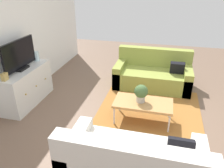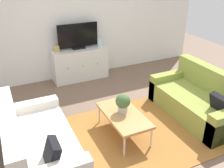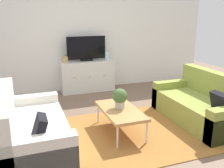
{
  "view_description": "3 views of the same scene",
  "coord_description": "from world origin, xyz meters",
  "px_view_note": "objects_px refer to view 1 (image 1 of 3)",
  "views": [
    {
      "loc": [
        -3.36,
        -0.33,
        2.32
      ],
      "look_at": [
        0.0,
        0.51,
        0.63
      ],
      "focal_mm": 35.41,
      "sensor_mm": 36.0,
      "label": 1
    },
    {
      "loc": [
        -1.64,
        -2.95,
        2.52
      ],
      "look_at": [
        0.0,
        0.51,
        0.63
      ],
      "focal_mm": 40.56,
      "sensor_mm": 36.0,
      "label": 2
    },
    {
      "loc": [
        -1.42,
        -3.4,
        1.8
      ],
      "look_at": [
        0.0,
        0.51,
        0.63
      ],
      "focal_mm": 40.55,
      "sensor_mm": 36.0,
      "label": 3
    }
  ],
  "objects_px": {
    "potted_plant": "(141,93)",
    "flat_screen_tv": "(19,55)",
    "couch_left_side": "(133,168)",
    "mantel_clock": "(5,77)",
    "tv_console": "(26,86)",
    "coffee_table": "(143,104)",
    "glass_vase": "(36,56)",
    "couch_right_side": "(153,74)"
  },
  "relations": [
    {
      "from": "couch_right_side",
      "to": "tv_console",
      "type": "distance_m",
      "value": 2.77
    },
    {
      "from": "couch_left_side",
      "to": "glass_vase",
      "type": "bearing_deg",
      "value": 50.57
    },
    {
      "from": "couch_left_side",
      "to": "mantel_clock",
      "type": "bearing_deg",
      "value": 68.22
    },
    {
      "from": "couch_right_side",
      "to": "mantel_clock",
      "type": "bearing_deg",
      "value": 129.11
    },
    {
      "from": "potted_plant",
      "to": "mantel_clock",
      "type": "height_order",
      "value": "mantel_clock"
    },
    {
      "from": "couch_left_side",
      "to": "mantel_clock",
      "type": "xyz_separation_m",
      "value": [
        0.95,
        2.37,
        0.52
      ]
    },
    {
      "from": "potted_plant",
      "to": "glass_vase",
      "type": "distance_m",
      "value": 2.36
    },
    {
      "from": "tv_console",
      "to": "flat_screen_tv",
      "type": "relative_size",
      "value": 1.37
    },
    {
      "from": "flat_screen_tv",
      "to": "couch_left_side",
      "type": "bearing_deg",
      "value": -121.21
    },
    {
      "from": "flat_screen_tv",
      "to": "mantel_clock",
      "type": "relative_size",
      "value": 6.97
    },
    {
      "from": "couch_left_side",
      "to": "flat_screen_tv",
      "type": "distance_m",
      "value": 2.89
    },
    {
      "from": "couch_right_side",
      "to": "coffee_table",
      "type": "relative_size",
      "value": 1.7
    },
    {
      "from": "tv_console",
      "to": "glass_vase",
      "type": "relative_size",
      "value": 6.38
    },
    {
      "from": "potted_plant",
      "to": "tv_console",
      "type": "bearing_deg",
      "value": 88.15
    },
    {
      "from": "couch_left_side",
      "to": "coffee_table",
      "type": "relative_size",
      "value": 1.7
    },
    {
      "from": "couch_right_side",
      "to": "tv_console",
      "type": "relative_size",
      "value": 1.36
    },
    {
      "from": "flat_screen_tv",
      "to": "mantel_clock",
      "type": "height_order",
      "value": "flat_screen_tv"
    },
    {
      "from": "coffee_table",
      "to": "flat_screen_tv",
      "type": "xyz_separation_m",
      "value": [
        0.08,
        2.34,
        0.65
      ]
    },
    {
      "from": "couch_right_side",
      "to": "potted_plant",
      "type": "xyz_separation_m",
      "value": [
        -1.5,
        0.1,
        0.29
      ]
    },
    {
      "from": "potted_plant",
      "to": "flat_screen_tv",
      "type": "distance_m",
      "value": 2.34
    },
    {
      "from": "mantel_clock",
      "to": "couch_left_side",
      "type": "bearing_deg",
      "value": -111.78
    },
    {
      "from": "couch_left_side",
      "to": "tv_console",
      "type": "relative_size",
      "value": 1.36
    },
    {
      "from": "couch_right_side",
      "to": "potted_plant",
      "type": "height_order",
      "value": "couch_right_side"
    },
    {
      "from": "couch_right_side",
      "to": "coffee_table",
      "type": "bearing_deg",
      "value": 178.11
    },
    {
      "from": "coffee_table",
      "to": "mantel_clock",
      "type": "bearing_deg",
      "value": 100.22
    },
    {
      "from": "couch_left_side",
      "to": "couch_right_side",
      "type": "height_order",
      "value": "same"
    },
    {
      "from": "couch_left_side",
      "to": "potted_plant",
      "type": "xyz_separation_m",
      "value": [
        1.38,
        0.1,
        0.29
      ]
    },
    {
      "from": "couch_right_side",
      "to": "tv_console",
      "type": "height_order",
      "value": "couch_right_side"
    },
    {
      "from": "tv_console",
      "to": "flat_screen_tv",
      "type": "height_order",
      "value": "flat_screen_tv"
    },
    {
      "from": "couch_left_side",
      "to": "mantel_clock",
      "type": "distance_m",
      "value": 2.61
    },
    {
      "from": "couch_left_side",
      "to": "glass_vase",
      "type": "xyz_separation_m",
      "value": [
        1.95,
        2.37,
        0.55
      ]
    },
    {
      "from": "flat_screen_tv",
      "to": "potted_plant",
      "type": "bearing_deg",
      "value": -91.83
    },
    {
      "from": "coffee_table",
      "to": "potted_plant",
      "type": "height_order",
      "value": "potted_plant"
    },
    {
      "from": "coffee_table",
      "to": "mantel_clock",
      "type": "xyz_separation_m",
      "value": [
        -0.42,
        2.32,
        0.43
      ]
    },
    {
      "from": "couch_left_side",
      "to": "glass_vase",
      "type": "height_order",
      "value": "glass_vase"
    },
    {
      "from": "flat_screen_tv",
      "to": "mantel_clock",
      "type": "bearing_deg",
      "value": -177.72
    },
    {
      "from": "couch_right_side",
      "to": "mantel_clock",
      "type": "height_order",
      "value": "mantel_clock"
    },
    {
      "from": "mantel_clock",
      "to": "glass_vase",
      "type": "bearing_deg",
      "value": 0.0
    },
    {
      "from": "couch_left_side",
      "to": "tv_console",
      "type": "bearing_deg",
      "value": 58.58
    },
    {
      "from": "potted_plant",
      "to": "tv_console",
      "type": "relative_size",
      "value": 0.25
    },
    {
      "from": "flat_screen_tv",
      "to": "glass_vase",
      "type": "relative_size",
      "value": 4.65
    },
    {
      "from": "couch_left_side",
      "to": "coffee_table",
      "type": "distance_m",
      "value": 1.37
    }
  ]
}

